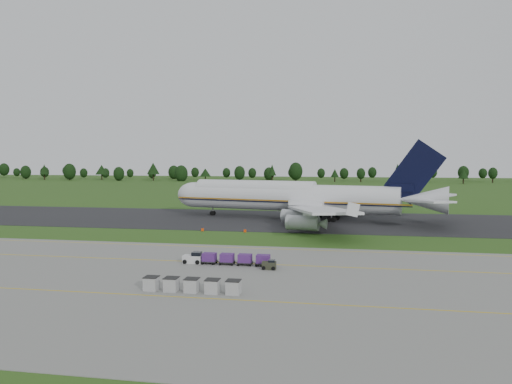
% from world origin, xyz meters
% --- Properties ---
extents(ground, '(600.00, 600.00, 0.00)m').
position_xyz_m(ground, '(0.00, 0.00, 0.00)').
color(ground, '#284C16').
rests_on(ground, ground).
extents(apron, '(300.00, 52.00, 0.06)m').
position_xyz_m(apron, '(0.00, -34.00, 0.03)').
color(apron, slate).
rests_on(apron, ground).
extents(taxiway, '(300.00, 40.00, 0.08)m').
position_xyz_m(taxiway, '(0.00, 28.00, 0.04)').
color(taxiway, black).
rests_on(taxiway, ground).
extents(apron_markings, '(300.00, 30.20, 0.01)m').
position_xyz_m(apron_markings, '(0.00, -26.98, 0.06)').
color(apron_markings, gold).
rests_on(apron_markings, apron).
extents(tree_line, '(528.96, 23.25, 11.75)m').
position_xyz_m(tree_line, '(-13.99, 219.48, 6.00)').
color(tree_line, black).
rests_on(tree_line, ground).
extents(aircraft, '(68.92, 65.53, 19.27)m').
position_xyz_m(aircraft, '(6.24, 30.39, 5.50)').
color(aircraft, silver).
rests_on(aircraft, ground).
extents(baggage_train, '(12.63, 1.61, 1.55)m').
position_xyz_m(baggage_train, '(1.73, -23.08, 0.88)').
color(baggage_train, silver).
rests_on(baggage_train, apron).
extents(utility_cart, '(1.87, 1.31, 1.03)m').
position_xyz_m(utility_cart, '(8.34, -25.04, 0.56)').
color(utility_cart, '#2C2E20').
rests_on(utility_cart, apron).
extents(uld_row, '(11.18, 1.58, 1.57)m').
position_xyz_m(uld_row, '(1.46, -37.86, 0.85)').
color(uld_row, '#A3A3A3').
rests_on(uld_row, apron).
extents(edge_markers, '(9.43, 0.30, 0.60)m').
position_xyz_m(edge_markers, '(-5.92, 7.35, 0.27)').
color(edge_markers, '#F64307').
rests_on(edge_markers, ground).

